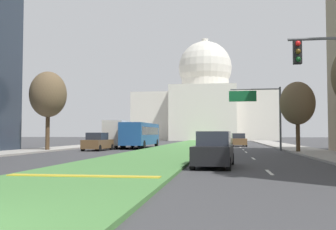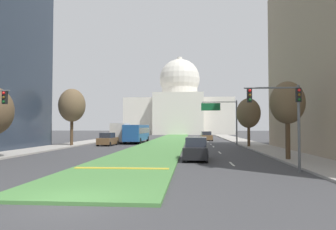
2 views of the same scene
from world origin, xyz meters
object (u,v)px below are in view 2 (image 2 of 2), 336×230
at_px(traffic_light_near_right, 284,109).
at_px(sedan_distant, 206,136).
at_px(overhead_guide_sign, 223,113).
at_px(city_bus, 137,132).
at_px(street_tree_right_mid, 249,113).
at_px(sedan_lead_stopped, 196,149).
at_px(street_tree_right_near, 287,103).
at_px(capitol_building, 180,107).
at_px(box_truck_delivery, 122,133).
at_px(sedan_midblock, 108,140).
at_px(street_tree_left_mid, 72,106).

xyz_separation_m(traffic_light_near_right, sedan_distant, (-2.74, 39.86, -2.97)).
xyz_separation_m(overhead_guide_sign, city_bus, (-13.64, 4.72, -2.86)).
xyz_separation_m(traffic_light_near_right, city_bus, (-14.51, 31.27, -2.03)).
distance_m(street_tree_right_mid, sedan_lead_stopped, 17.35).
bearing_deg(traffic_light_near_right, city_bus, 114.88).
bearing_deg(sedan_distant, street_tree_right_near, -81.92).
relative_size(sedan_distant, city_bus, 0.42).
bearing_deg(sedan_lead_stopped, capitol_building, 93.11).
height_order(capitol_building, traffic_light_near_right, capitol_building).
relative_size(overhead_guide_sign, box_truck_delivery, 1.02).
bearing_deg(street_tree_right_near, box_truck_delivery, 128.23).
height_order(traffic_light_near_right, sedan_midblock, traffic_light_near_right).
bearing_deg(overhead_guide_sign, sedan_lead_stopped, -101.92).
relative_size(overhead_guide_sign, city_bus, 0.59).
xyz_separation_m(overhead_guide_sign, sedan_lead_stopped, (-4.28, -20.29, -3.77)).
relative_size(street_tree_right_mid, sedan_midblock, 1.46).
relative_size(street_tree_left_mid, sedan_distant, 1.69).
height_order(street_tree_left_mid, sedan_lead_stopped, street_tree_left_mid).
bearing_deg(capitol_building, street_tree_right_near, -82.15).
distance_m(capitol_building, street_tree_right_mid, 71.69).
distance_m(capitol_building, box_truck_delivery, 63.09).
xyz_separation_m(capitol_building, overhead_guide_sign, (8.96, -65.71, -5.00)).
relative_size(street_tree_right_mid, city_bus, 0.58).
bearing_deg(sedan_distant, sedan_lead_stopped, -94.10).
distance_m(capitol_building, sedan_lead_stopped, 86.57).
distance_m(street_tree_left_mid, sedan_midblock, 6.81).
bearing_deg(sedan_lead_stopped, traffic_light_near_right, -50.60).
bearing_deg(street_tree_right_near, street_tree_left_mid, 146.34).
bearing_deg(street_tree_right_near, traffic_light_near_right, -108.49).
relative_size(sedan_midblock, box_truck_delivery, 0.68).
height_order(overhead_guide_sign, city_bus, overhead_guide_sign).
xyz_separation_m(street_tree_right_mid, sedan_midblock, (-19.28, 2.33, -3.57)).
bearing_deg(street_tree_left_mid, capitol_building, 80.26).
distance_m(street_tree_left_mid, city_bus, 12.40).
bearing_deg(sedan_midblock, street_tree_right_near, -42.66).
height_order(sedan_lead_stopped, city_bus, city_bus).
height_order(street_tree_left_mid, city_bus, street_tree_left_mid).
relative_size(street_tree_right_mid, box_truck_delivery, 1.00).
relative_size(street_tree_right_mid, sedan_lead_stopped, 1.34).
bearing_deg(street_tree_right_near, overhead_guide_sign, 98.13).
distance_m(traffic_light_near_right, sedan_midblock, 29.85).
bearing_deg(box_truck_delivery, city_bus, 27.52).
bearing_deg(street_tree_right_mid, sedan_distant, 104.26).
xyz_separation_m(street_tree_right_near, city_bus, (-16.55, 25.15, -2.79)).
relative_size(street_tree_right_mid, sedan_distant, 1.37).
distance_m(street_tree_left_mid, sedan_lead_stopped, 23.49).
bearing_deg(capitol_building, sedan_distant, -82.30).
xyz_separation_m(capitol_building, street_tree_right_mid, (11.70, -70.54, -5.21)).
distance_m(traffic_light_near_right, overhead_guide_sign, 26.58).
bearing_deg(street_tree_left_mid, sedan_lead_stopped, -43.34).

